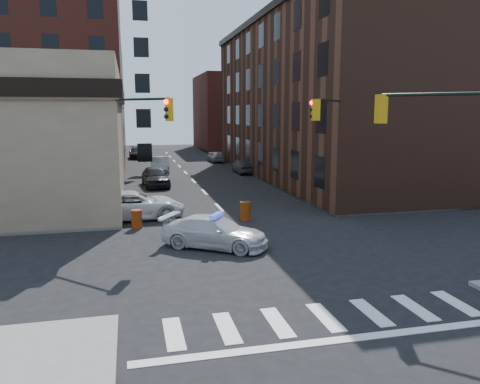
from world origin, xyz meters
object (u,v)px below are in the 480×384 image
pedestrian_b (13,215)px  barrel_road (245,211)px  police_car (215,232)px  pedestrian_a (71,208)px  parked_car_wnear (155,177)px  parked_car_wfar (160,165)px  parked_car_enear (243,167)px  pickup (134,205)px  barrel_bank (137,219)px  barricade_nw_a (113,212)px

pedestrian_b → barrel_road: bearing=-7.3°
police_car → pedestrian_a: size_ratio=2.45×
parked_car_wnear → parked_car_wfar: 9.20m
pedestrian_a → pedestrian_b: size_ratio=1.24×
parked_car_enear → pedestrian_a: 24.47m
pickup → pedestrian_a: bearing=116.1°
parked_car_wfar → barrel_road: bearing=-80.8°
police_car → pedestrian_b: size_ratio=3.04×
pedestrian_a → barrel_bank: pedestrian_a is taller
police_car → pickup: pickup is taller
barrel_bank → pedestrian_b: bearing=176.2°
barricade_nw_a → barrel_road: bearing=-5.6°
barrel_road → pedestrian_a: bearing=180.0°
pedestrian_a → barricade_nw_a: bearing=69.7°
police_car → parked_car_wnear: parked_car_wnear is taller
police_car → barrel_bank: bearing=69.8°
parked_car_wfar → pedestrian_a: size_ratio=2.41×
parked_car_wfar → pedestrian_b: size_ratio=3.00×
pedestrian_a → pedestrian_b: pedestrian_a is taller
barrel_road → barricade_nw_a: (-7.24, 1.30, 0.07)m
parked_car_enear → barrel_road: 20.61m
barrel_road → pedestrian_b: bearing=180.0°
police_car → pedestrian_a: (-6.63, 4.80, 0.44)m
pickup → barrel_road: bearing=-111.9°
police_car → barricade_nw_a: 7.65m
pedestrian_b → pedestrian_a: bearing=-7.3°
parked_car_wnear → police_car: bearing=-89.7°
parked_car_wfar → barrel_bank: 23.41m
parked_car_wnear → pedestrian_b: bearing=-124.4°
parked_car_enear → barrel_bank: (-10.75, -20.45, -0.16)m
parked_car_enear → pedestrian_b: 26.17m
pedestrian_a → pedestrian_b: (-2.80, 0.00, -0.19)m
pickup → barricade_nw_a: bearing=112.3°
police_car → pedestrian_a: pedestrian_a is taller
parked_car_wnear → parked_car_enear: parked_car_wnear is taller
barrel_bank → barricade_nw_a: barricade_nw_a is taller
police_car → pickup: (-3.47, 6.69, 0.10)m
pedestrian_b → barrel_road: size_ratio=1.48×
parked_car_wfar → barricade_nw_a: (-4.00, -21.55, -0.18)m
barrel_road → barricade_nw_a: 7.36m
parked_car_wfar → pedestrian_b: pedestrian_b is taller
pickup → barricade_nw_a: pickup is taller
pickup → pedestrian_b: bearing=102.9°
parked_car_enear → police_car: bearing=71.6°
parked_car_wfar → pedestrian_a: 23.63m
pedestrian_a → barricade_nw_a: pedestrian_a is taller
police_car → pedestrian_a: bearing=86.5°
barrel_road → parked_car_wfar: bearing=98.1°
parked_car_enear → barricade_nw_a: (-12.00, -18.75, -0.04)m
pickup → police_car: bearing=-157.3°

